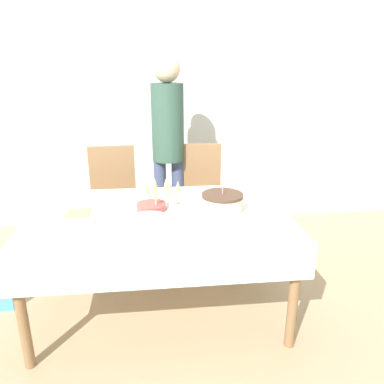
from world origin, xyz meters
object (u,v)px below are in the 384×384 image
at_px(dining_chair_far_right, 199,194).
at_px(plate_stack_dessert, 151,207).
at_px(champagne_tray, 162,194).
at_px(birthday_cake, 222,203).
at_px(dining_chair_far_left, 114,197).
at_px(gift_bag, 0,292).
at_px(plate_stack_main, 149,221).
at_px(person_standing, 168,136).

xyz_separation_m(dining_chair_far_right, plate_stack_dessert, (-0.43, -0.80, 0.21)).
height_order(dining_chair_far_right, champagne_tray, dining_chair_far_right).
height_order(birthday_cake, champagne_tray, birthday_cake).
xyz_separation_m(dining_chair_far_left, champagne_tray, (0.41, -0.73, 0.27)).
xyz_separation_m(champagne_tray, plate_stack_dessert, (-0.08, -0.07, -0.06)).
xyz_separation_m(plate_stack_dessert, gift_bag, (-1.09, 0.06, -0.62)).
bearing_deg(gift_bag, birthday_cake, -4.71).
bearing_deg(birthday_cake, dining_chair_far_left, 132.61).
height_order(champagne_tray, gift_bag, champagne_tray).
bearing_deg(dining_chair_far_right, plate_stack_dessert, -118.02).
relative_size(birthday_cake, champagne_tray, 0.95).
bearing_deg(dining_chair_far_right, plate_stack_main, -113.27).
distance_m(birthday_cake, champagne_tray, 0.42).
distance_m(dining_chair_far_right, champagne_tray, 0.86).
relative_size(dining_chair_far_right, champagne_tray, 3.36).
bearing_deg(plate_stack_main, person_standing, 81.17).
relative_size(birthday_cake, gift_bag, 1.12).
height_order(champagne_tray, plate_stack_main, champagne_tray).
bearing_deg(dining_chair_far_left, dining_chair_far_right, -0.01).
relative_size(champagne_tray, plate_stack_dessert, 1.47).
height_order(champagne_tray, plate_stack_dessert, champagne_tray).
height_order(plate_stack_dessert, gift_bag, plate_stack_dessert).
relative_size(champagne_tray, plate_stack_main, 1.22).
bearing_deg(gift_bag, dining_chair_far_left, 44.57).
xyz_separation_m(plate_stack_main, plate_stack_dessert, (0.02, 0.23, 0.00)).
bearing_deg(dining_chair_far_right, gift_bag, -153.88).
bearing_deg(gift_bag, plate_stack_dessert, -3.16).
distance_m(dining_chair_far_left, dining_chair_far_right, 0.76).
bearing_deg(dining_chair_far_left, plate_stack_main, -72.90).
bearing_deg(champagne_tray, dining_chair_far_left, 119.13).
relative_size(birthday_cake, person_standing, 0.16).
bearing_deg(dining_chair_far_left, champagne_tray, -60.87).
bearing_deg(dining_chair_far_right, dining_chair_far_left, 179.99).
height_order(birthday_cake, person_standing, person_standing).
bearing_deg(dining_chair_far_left, person_standing, 13.29).
distance_m(dining_chair_far_right, gift_bag, 1.73).
height_order(person_standing, gift_bag, person_standing).
height_order(birthday_cake, gift_bag, birthday_cake).
relative_size(plate_stack_main, gift_bag, 0.97).
bearing_deg(person_standing, plate_stack_dessert, -99.99).
distance_m(dining_chair_far_left, person_standing, 0.72).
height_order(plate_stack_dessert, person_standing, person_standing).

